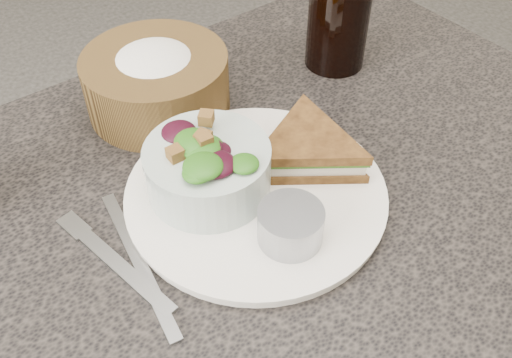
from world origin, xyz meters
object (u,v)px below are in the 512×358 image
object	(u,v)px
sandwich	(308,149)
bread_basket	(156,74)
dinner_plate	(256,194)
cola_glass	(339,17)
dressing_ramekin	(291,226)
salad_bowl	(207,162)

from	to	relation	value
sandwich	bread_basket	xyz separation A→B (m)	(-0.08, 0.21, 0.02)
dinner_plate	sandwich	xyz separation A→B (m)	(0.07, 0.00, 0.03)
dinner_plate	bread_basket	size ratio (longest dim) A/B	1.55
sandwich	cola_glass	distance (m)	0.24
dressing_ramekin	bread_basket	bearing A→B (deg)	87.26
dinner_plate	sandwich	world-z (taller)	sandwich
dressing_ramekin	cola_glass	world-z (taller)	cola_glass
sandwich	dressing_ramekin	world-z (taller)	same
salad_bowl	dressing_ramekin	xyz separation A→B (m)	(0.03, -0.11, -0.02)
dressing_ramekin	bread_basket	world-z (taller)	bread_basket
salad_bowl	cola_glass	distance (m)	0.32
sandwich	dinner_plate	bearing A→B (deg)	-143.67
salad_bowl	bread_basket	xyz separation A→B (m)	(0.04, 0.17, 0.00)
salad_bowl	dinner_plate	bearing A→B (deg)	-41.28
sandwich	salad_bowl	world-z (taller)	salad_bowl
cola_glass	bread_basket	bearing A→B (deg)	166.23
sandwich	bread_basket	world-z (taller)	bread_basket
sandwich	salad_bowl	size ratio (longest dim) A/B	1.12
cola_glass	sandwich	bearing A→B (deg)	-140.93
dinner_plate	salad_bowl	bearing A→B (deg)	138.72
bread_basket	salad_bowl	bearing A→B (deg)	-102.49
sandwich	dressing_ramekin	xyz separation A→B (m)	(-0.09, -0.08, -0.00)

